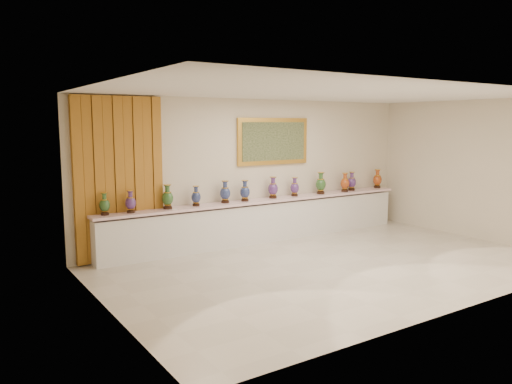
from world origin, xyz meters
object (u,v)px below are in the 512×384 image
Objects in this scene: counter at (264,221)px; vase_0 at (105,205)px; vase_1 at (131,203)px; vase_2 at (168,198)px.

counter is 3.42m from vase_0.
vase_2 is (0.72, 0.03, 0.02)m from vase_1.
vase_0 is 0.46m from vase_1.
vase_0 is at bearing 175.83° from vase_1.
vase_2 is at bearing -179.60° from counter.
vase_2 reaches higher than counter.
vase_0 is 1.18m from vase_2.
vase_0 is 0.87× the size of vase_2.
vase_2 is at bearing 2.00° from vase_1.
vase_1 is at bearing -179.20° from counter.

